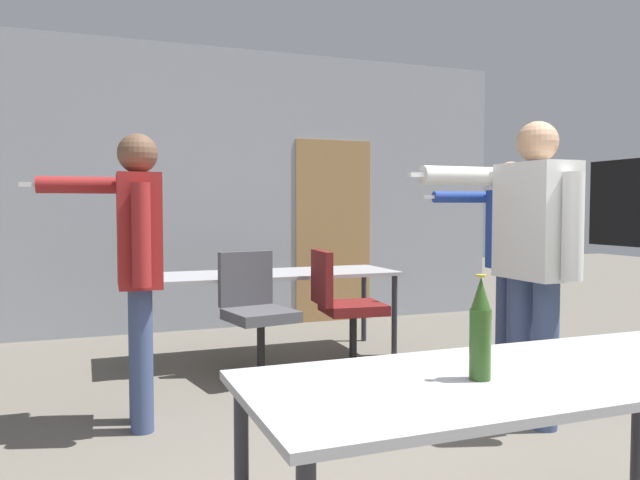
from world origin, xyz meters
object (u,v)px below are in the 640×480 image
Objects in this scene: person_far_watching at (533,244)px; person_left_plaid at (508,243)px; person_right_polo at (136,251)px; office_chair_far_right at (344,313)px; office_chair_side_rolled at (256,319)px; beer_bottle at (480,330)px.

person_far_watching reaches higher than person_left_plaid.
person_far_watching is at bearing -107.50° from person_right_polo.
person_left_plaid reaches higher than office_chair_far_right.
person_far_watching reaches higher than person_right_polo.
office_chair_far_right is at bearing 167.61° from office_chair_side_rolled.
person_right_polo reaches higher than office_chair_far_right.
office_chair_far_right is at bearing 75.65° from beer_bottle.
office_chair_far_right is at bearing -63.56° from person_right_polo.
beer_bottle is at bearing -9.05° from office_chair_far_right.
person_right_polo is at bearing -60.14° from office_chair_far_right.
beer_bottle reaches higher than office_chair_far_right.
beer_bottle is at bearing -154.43° from person_right_polo.
person_left_plaid reaches higher than office_chair_side_rolled.
person_right_polo is at bearing 28.90° from office_chair_side_rolled.
person_far_watching is 1.84m from beer_bottle.
office_chair_far_right reaches higher than office_chair_side_rolled.
person_left_plaid reaches higher than beer_bottle.
person_far_watching is at bearing 155.23° from person_left_plaid.
person_left_plaid is at bearing 156.39° from office_chair_side_rolled.
person_right_polo is (-2.19, 0.77, -0.04)m from person_far_watching.
person_far_watching is 1.28m from person_left_plaid.
beer_bottle is (-0.01, -2.83, 0.44)m from office_chair_side_rolled.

